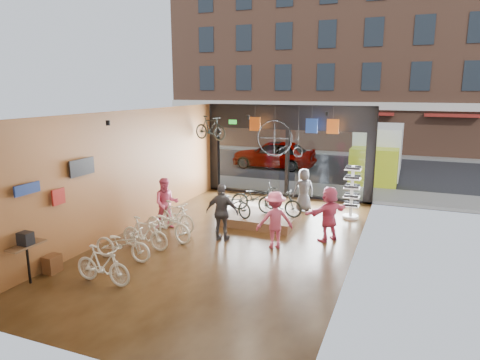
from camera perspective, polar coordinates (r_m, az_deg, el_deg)
The scene contains 34 objects.
ground_plane at distance 12.80m, azimuth -1.14°, elevation -8.34°, with size 7.00×12.00×0.04m, color black.
ceiling at distance 12.01m, azimuth -1.22°, elevation 9.09°, with size 7.00×12.00×0.04m, color black.
wall_left at distance 13.99m, azimuth -14.59°, elevation 1.21°, with size 0.04×12.00×3.80m, color #915F30.
wall_right at distance 11.39m, azimuth 15.36°, elevation -1.28°, with size 0.04×12.00×3.80m, color beige.
wall_back at distance 7.32m, azimuth -20.08°, elevation -9.09°, with size 7.00×0.04×3.80m, color beige.
storefront at distance 17.85m, azimuth 6.35°, elevation 3.83°, with size 7.00×0.26×3.80m, color black, non-canonical shape.
exit_sign at distance 18.39m, azimuth -0.96°, elevation 7.75°, with size 0.35×0.06×0.18m, color #198C26.
street_road at distance 26.83m, azimuth 11.41°, elevation 2.32°, with size 30.00×18.00×0.02m, color black.
sidewalk_near at distance 19.34m, azimuth 7.17°, elevation -1.10°, with size 30.00×2.40×0.12m, color slate.
sidewalk_far at distance 30.72m, azimuth 12.79°, elevation 3.61°, with size 30.00×2.00×0.12m, color slate.
opposite_building at distance 32.97m, azimuth 14.10°, elevation 16.22°, with size 26.00×5.00×14.00m, color brown.
street_car at distance 24.39m, azimuth 4.53°, elevation 3.48°, with size 1.89×4.70×1.60m, color gray.
box_truck at distance 22.31m, azimuth 17.84°, elevation 3.40°, with size 2.18×6.55×2.58m, color silver, non-canonical shape.
floor_bike_1 at distance 10.56m, azimuth -17.84°, elevation -10.75°, with size 0.43×1.52×0.91m, color silver.
floor_bike_2 at distance 11.81m, azimuth -15.39°, elevation -8.22°, with size 0.58×1.67×0.88m, color silver.
floor_bike_3 at distance 12.42m, azimuth -12.60°, elevation -6.94°, with size 0.43×1.53×0.92m, color silver.
floor_bike_4 at distance 13.00m, azimuth -9.58°, elevation -5.83°, with size 0.64×1.85×0.97m, color silver.
floor_bike_5 at distance 13.77m, azimuth -8.67°, elevation -4.79°, with size 0.45×1.60×0.96m, color silver.
display_platform at distance 14.48m, azimuth 2.72°, elevation -5.19°, with size 2.40×1.80×0.30m, color #4D3C1C.
display_bike_left at distance 14.22m, azimuth -0.92°, elevation -3.03°, with size 0.58×1.66×0.87m, color black.
display_bike_mid at distance 14.20m, azimuth 5.29°, elevation -2.95°, with size 0.44×1.57×0.95m, color black.
display_bike_right at distance 14.90m, azimuth 2.20°, elevation -2.24°, with size 0.61×1.75×0.92m, color black.
customer_1 at distance 13.98m, azimuth -9.79°, elevation -3.08°, with size 0.81×0.63×1.66m, color #CC4C72.
customer_2 at distance 12.68m, azimuth -2.39°, elevation -4.33°, with size 1.01×0.42×1.73m, color #3F3F44.
customer_3 at distance 12.14m, azimuth 4.68°, elevation -5.34°, with size 1.06×0.61×1.64m, color #CC4C72.
customer_4 at distance 15.93m, azimuth 8.48°, elevation -1.30°, with size 0.77×0.50×1.58m, color #3F3F44.
customer_5 at distance 12.94m, azimuth 11.78°, elevation -4.43°, with size 1.53×0.49×1.65m, color #CC4C72.
sunglasses_rack at distance 15.29m, azimuth 14.67°, elevation -1.59°, with size 0.55×0.45×1.86m, color white, non-canonical shape.
wall_merch at distance 11.48m, azimuth -24.21°, elevation -4.93°, with size 0.40×2.40×2.60m, color navy, non-canonical shape.
penny_farthing at distance 16.74m, azimuth 5.60°, elevation 5.37°, with size 1.79×0.06×1.43m, color black, non-canonical shape.
hung_bike at distance 16.99m, azimuth -4.00°, elevation 6.94°, with size 0.45×1.58×0.95m, color black.
jersey_left at distance 17.31m, azimuth 2.00°, elevation 7.47°, with size 0.45×0.03×0.55m, color #CC5919.
jersey_mid at distance 16.68m, azimuth 9.52°, elevation 7.13°, with size 0.45×0.03×0.55m, color #1E3F99.
jersey_right at distance 16.53m, azimuth 12.27°, elevation 6.98°, with size 0.45×0.03×0.55m, color #CC5919.
Camera 1 is at (4.68, -11.04, 4.46)m, focal length 32.00 mm.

